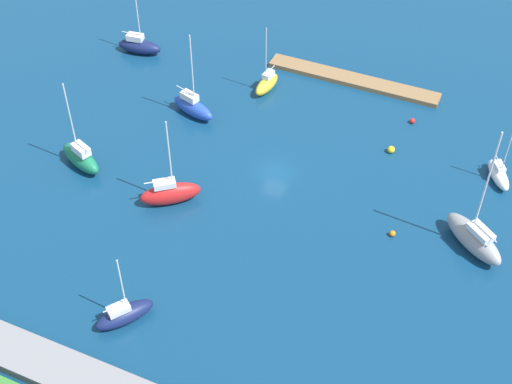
% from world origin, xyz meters
% --- Properties ---
extents(water, '(160.00, 160.00, 0.00)m').
position_xyz_m(water, '(0.00, 0.00, 0.00)').
color(water, navy).
rests_on(water, ground).
extents(pier_dock, '(22.25, 2.57, 0.60)m').
position_xyz_m(pier_dock, '(-2.42, -19.77, 0.30)').
color(pier_dock, olive).
rests_on(pier_dock, ground).
extents(sailboat_navy_lone_south, '(6.20, 2.92, 10.32)m').
position_xyz_m(sailboat_navy_lone_south, '(25.85, -14.64, 1.10)').
color(sailboat_navy_lone_south, '#141E4C').
rests_on(sailboat_navy_lone_south, water).
extents(sailboat_white_outer_mooring, '(3.75, 4.94, 7.51)m').
position_xyz_m(sailboat_white_outer_mooring, '(-22.63, -8.56, 0.83)').
color(sailboat_white_outer_mooring, white).
rests_on(sailboat_white_outer_mooring, water).
extents(sailboat_yellow_east_end, '(2.20, 4.82, 9.09)m').
position_xyz_m(sailboat_yellow_east_end, '(6.88, -13.59, 1.05)').
color(sailboat_yellow_east_end, yellow).
rests_on(sailboat_yellow_east_end, water).
extents(sailboat_gray_inner_mooring, '(7.36, 6.44, 14.35)m').
position_xyz_m(sailboat_gray_inner_mooring, '(-22.09, 2.45, 1.38)').
color(sailboat_gray_inner_mooring, gray).
rests_on(sailboat_gray_inner_mooring, water).
extents(sailboat_green_mid_basin, '(6.46, 4.16, 10.96)m').
position_xyz_m(sailboat_green_mid_basin, '(19.96, 7.86, 1.31)').
color(sailboat_green_mid_basin, '#19724C').
rests_on(sailboat_green_mid_basin, water).
extents(sailboat_red_center_basin, '(6.20, 5.46, 10.69)m').
position_xyz_m(sailboat_red_center_basin, '(8.20, 8.87, 1.33)').
color(sailboat_red_center_basin, red).
rests_on(sailboat_red_center_basin, water).
extents(sailboat_blue_along_channel, '(6.39, 3.56, 11.12)m').
position_xyz_m(sailboat_blue_along_channel, '(13.03, -5.48, 1.18)').
color(sailboat_blue_along_channel, '#2347B2').
rests_on(sailboat_blue_along_channel, water).
extents(sailboat_navy_lone_north, '(4.69, 5.58, 8.08)m').
position_xyz_m(sailboat_navy_lone_north, '(4.63, 23.94, 0.94)').
color(sailboat_navy_lone_north, '#141E4C').
rests_on(sailboat_navy_lone_north, water).
extents(mooring_buoy_yellow, '(0.83, 0.83, 0.83)m').
position_xyz_m(mooring_buoy_yellow, '(-10.74, -8.34, 0.42)').
color(mooring_buoy_yellow, yellow).
rests_on(mooring_buoy_yellow, water).
extents(mooring_buoy_orange, '(0.63, 0.63, 0.63)m').
position_xyz_m(mooring_buoy_orange, '(-14.49, 4.11, 0.31)').
color(mooring_buoy_orange, orange).
rests_on(mooring_buoy_orange, water).
extents(mooring_buoy_red, '(0.63, 0.63, 0.63)m').
position_xyz_m(mooring_buoy_red, '(-11.56, -14.56, 0.32)').
color(mooring_buoy_red, red).
rests_on(mooring_buoy_red, water).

